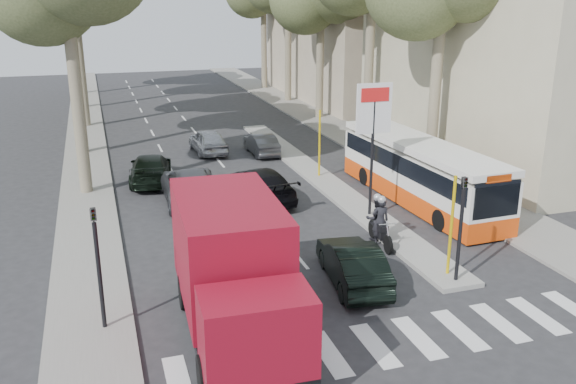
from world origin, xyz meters
The scene contains 20 objects.
ground centered at (0.00, 0.00, 0.00)m, with size 120.00×120.00×0.00m, color #28282B.
sidewalk_right centered at (8.60, 25.00, 0.06)m, with size 3.20×70.00×0.12m, color gray.
median_left centered at (-8.00, 28.00, 0.06)m, with size 2.40×64.00×0.12m, color gray.
traffic_island centered at (3.25, 11.00, 0.08)m, with size 1.50×26.00×0.16m, color gray.
building_far centered at (15.50, 34.00, 8.00)m, with size 11.00×20.00×16.00m, color #B7A88E.
billboard centered at (3.25, 5.00, 3.70)m, with size 1.50×12.10×5.60m.
traffic_light_island centered at (3.25, -1.50, 2.49)m, with size 0.16×0.41×3.60m.
traffic_light_left centered at (-7.60, -1.00, 2.49)m, with size 0.16×0.41×3.60m.
silver_hatchback centered at (-2.28, 4.00, 0.68)m, with size 1.61×4.00×1.36m, color #929599.
dark_hatchback centered at (0.11, -0.39, 0.70)m, with size 1.47×4.22×1.39m, color black.
queue_car_a centered at (-3.50, 9.59, 0.74)m, with size 2.45×5.31×1.48m, color #515359.
queue_car_b centered at (-0.50, 8.64, 0.73)m, with size 2.05×5.04×1.46m, color black.
queue_car_c centered at (-1.10, 17.99, 0.70)m, with size 1.66×4.14×1.41m, color #ACAFB4.
queue_car_d centered at (1.80, 16.71, 0.61)m, with size 1.30×3.72×1.23m, color #484A4F.
queue_car_e centered at (-4.92, 12.99, 0.70)m, with size 1.95×4.80×1.39m, color black.
red_truck centered at (-4.19, -2.27, 1.94)m, with size 2.91×6.98×3.67m.
city_bus centered at (6.20, 6.22, 1.46)m, with size 2.70×10.61×2.78m.
motorcycle centered at (2.37, 2.40, 0.88)m, with size 0.86×2.28×1.94m.
pedestrian_near centered at (7.45, 9.76, 1.01)m, with size 1.04×0.51×1.77m, color #453753.
pedestrian_far centered at (8.61, 12.70, 0.93)m, with size 1.05×0.47×1.63m, color brown.
Camera 1 is at (-7.32, -16.75, 8.87)m, focal length 38.00 mm.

